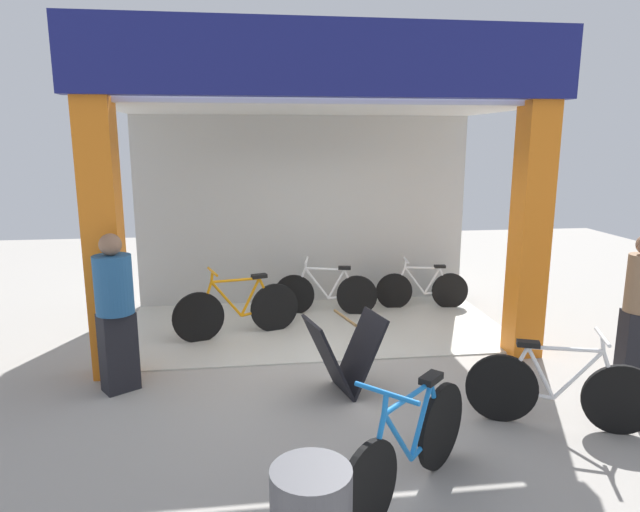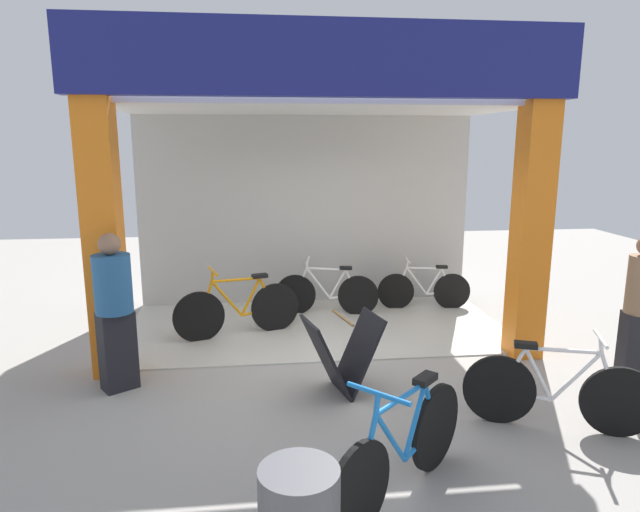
% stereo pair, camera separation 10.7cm
% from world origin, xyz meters
% --- Properties ---
extents(ground_plane, '(18.35, 18.35, 0.00)m').
position_xyz_m(ground_plane, '(0.00, 0.00, 0.00)').
color(ground_plane, '#9E9991').
rests_on(ground_plane, ground).
extents(shop_facade, '(5.38, 2.91, 3.77)m').
position_xyz_m(shop_facade, '(0.00, 1.34, 2.01)').
color(shop_facade, beige).
rests_on(shop_facade, ground).
extents(bicycle_inside_0, '(1.42, 0.39, 0.79)m').
position_xyz_m(bicycle_inside_0, '(1.76, 1.94, 0.31)').
color(bicycle_inside_0, black).
rests_on(bicycle_inside_0, ground).
extents(bicycle_inside_1, '(1.64, 0.59, 0.94)m').
position_xyz_m(bicycle_inside_1, '(-1.04, 1.03, 0.37)').
color(bicycle_inside_1, black).
rests_on(bicycle_inside_1, ground).
extents(bicycle_inside_2, '(1.53, 0.42, 0.85)m').
position_xyz_m(bicycle_inside_2, '(0.24, 1.83, 0.34)').
color(bicycle_inside_2, black).
rests_on(bicycle_inside_2, ground).
extents(bicycle_parked_0, '(1.29, 1.27, 0.97)m').
position_xyz_m(bicycle_parked_0, '(0.22, -2.56, 0.39)').
color(bicycle_parked_0, black).
rests_on(bicycle_parked_0, ground).
extents(bicycle_parked_1, '(1.56, 0.63, 0.91)m').
position_xyz_m(bicycle_parked_1, '(1.87, -1.73, 0.36)').
color(bicycle_parked_1, black).
rests_on(bicycle_parked_1, ground).
extents(sandwich_board_sign, '(0.86, 0.69, 0.83)m').
position_xyz_m(sandwich_board_sign, '(0.07, -0.77, 0.41)').
color(sandwich_board_sign, black).
rests_on(sandwich_board_sign, ground).
extents(pedestrian_0, '(0.53, 0.53, 1.66)m').
position_xyz_m(pedestrian_0, '(-2.24, -0.42, 0.87)').
color(pedestrian_0, black).
rests_on(pedestrian_0, ground).
extents(pedestrian_1, '(0.36, 0.36, 1.65)m').
position_xyz_m(pedestrian_1, '(3.06, -1.10, 0.84)').
color(pedestrian_1, black).
rests_on(pedestrian_1, ground).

